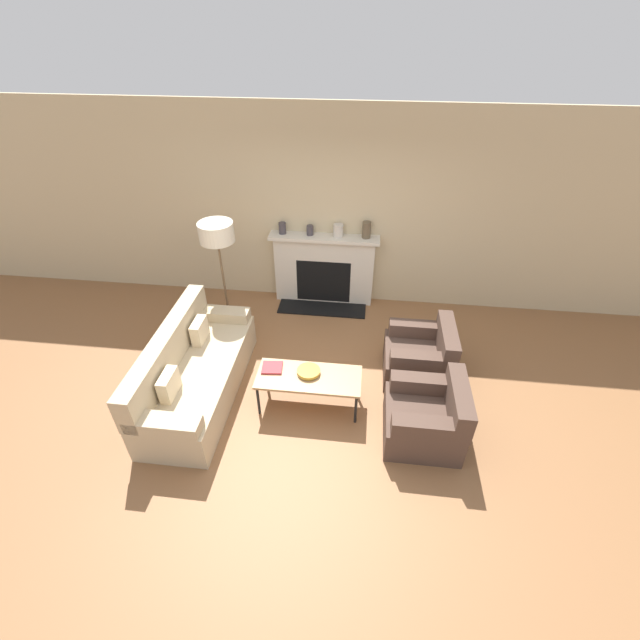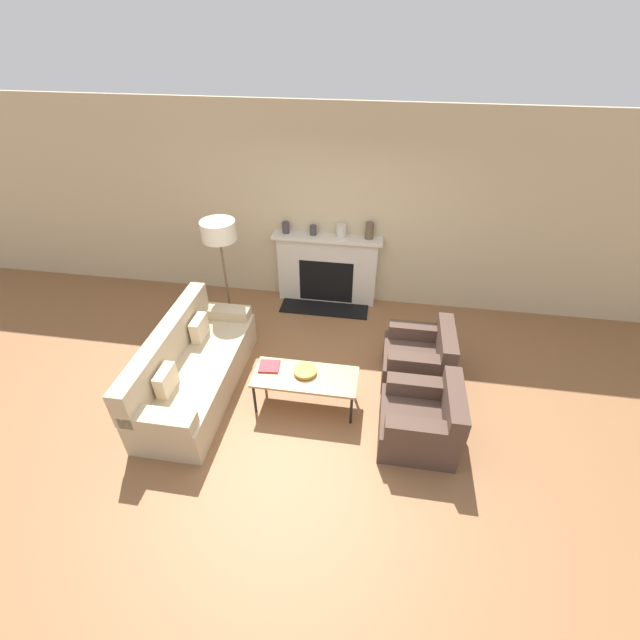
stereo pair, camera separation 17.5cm
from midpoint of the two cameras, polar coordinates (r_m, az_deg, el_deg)
ground_plane at (r=5.18m, az=-1.57°, el=-11.51°), size 18.00×18.00×0.00m
wall_back at (r=6.37m, az=1.38°, el=14.31°), size 18.00×0.06×2.90m
fireplace at (r=6.65m, az=-0.22°, el=6.66°), size 1.63×0.59×1.12m
couch at (r=5.35m, az=-17.29°, el=-6.73°), size 0.83×2.10×0.89m
armchair_near at (r=4.80m, az=13.10°, el=-12.56°), size 0.81×0.80×0.75m
armchair_far at (r=5.51m, az=12.41°, el=-4.77°), size 0.81×0.80×0.75m
coffee_table at (r=4.92m, az=-2.53°, el=-7.82°), size 1.19×0.50×0.45m
bowl at (r=4.91m, az=-2.56°, el=-6.86°), size 0.27×0.27×0.05m
book at (r=5.02m, az=-7.39°, el=-6.32°), size 0.25×0.23×0.02m
floor_lamp at (r=5.81m, az=-14.38°, el=10.33°), size 0.45×0.45×1.63m
mantel_vase_left at (r=6.46m, az=-5.83°, el=12.09°), size 0.11×0.11×0.17m
mantel_vase_center_left at (r=6.39m, az=-2.15°, el=11.87°), size 0.10×0.10×0.14m
mantel_vase_center_right at (r=6.34m, az=1.65°, el=11.84°), size 0.15×0.15×0.18m
mantel_vase_right at (r=6.31m, az=5.40°, el=11.87°), size 0.12×0.12×0.24m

